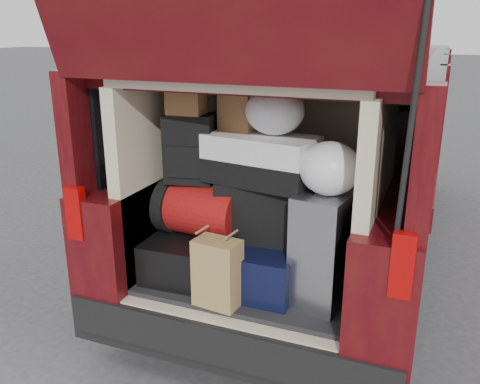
# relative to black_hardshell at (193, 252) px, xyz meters

# --- Properties ---
(ground) EXTENTS (80.00, 80.00, 0.00)m
(ground) POSITION_rel_black_hardshell_xyz_m (0.39, -0.12, -0.67)
(ground) COLOR #363639
(ground) RESTS_ON ground
(minivan) EXTENTS (1.90, 5.35, 2.77)m
(minivan) POSITION_rel_black_hardshell_xyz_m (0.39, 1.73, 0.24)
(minivan) COLOR black
(minivan) RESTS_ON ground
(load_floor) EXTENTS (1.24, 1.05, 0.55)m
(load_floor) POSITION_rel_black_hardshell_xyz_m (0.39, 0.15, -0.40)
(load_floor) COLOR black
(load_floor) RESTS_ON ground
(black_hardshell) EXTENTS (0.47, 0.63, 0.24)m
(black_hardshell) POSITION_rel_black_hardshell_xyz_m (0.00, 0.00, 0.00)
(black_hardshell) COLOR black
(black_hardshell) RESTS_ON load_floor
(navy_hardshell) EXTENTS (0.49, 0.60, 0.26)m
(navy_hardshell) POSITION_rel_black_hardshell_xyz_m (0.44, 0.02, 0.01)
(navy_hardshell) COLOR black
(navy_hardshell) RESTS_ON load_floor
(silver_roller) EXTENTS (0.32, 0.45, 0.62)m
(silver_roller) POSITION_rel_black_hardshell_xyz_m (0.83, -0.03, 0.19)
(silver_roller) COLOR silver
(silver_roller) RESTS_ON load_floor
(kraft_bag) EXTENTS (0.26, 0.18, 0.38)m
(kraft_bag) POSITION_rel_black_hardshell_xyz_m (0.31, -0.31, 0.07)
(kraft_bag) COLOR olive
(kraft_bag) RESTS_ON load_floor
(red_duffel) EXTENTS (0.52, 0.37, 0.32)m
(red_duffel) POSITION_rel_black_hardshell_xyz_m (0.06, 0.02, 0.28)
(red_duffel) COLOR #A0130E
(red_duffel) RESTS_ON black_hardshell
(black_soft_case) EXTENTS (0.49, 0.31, 0.34)m
(black_soft_case) POSITION_rel_black_hardshell_xyz_m (0.42, 0.06, 0.31)
(black_soft_case) COLOR black
(black_soft_case) RESTS_ON navy_hardshell
(backpack) EXTENTS (0.31, 0.22, 0.40)m
(backpack) POSITION_rel_black_hardshell_xyz_m (-0.01, 0.02, 0.65)
(backpack) COLOR black
(backpack) RESTS_ON red_duffel
(twotone_duffel) EXTENTS (0.65, 0.41, 0.27)m
(twotone_duffel) POSITION_rel_black_hardshell_xyz_m (0.42, 0.05, 0.62)
(twotone_duffel) COLOR white
(twotone_duffel) RESTS_ON black_soft_case
(grocery_sack_lower) EXTENTS (0.21, 0.18, 0.18)m
(grocery_sack_lower) POSITION_rel_black_hardshell_xyz_m (-0.02, 0.02, 0.94)
(grocery_sack_lower) COLOR brown
(grocery_sack_lower) RESTS_ON backpack
(grocery_sack_upper) EXTENTS (0.24, 0.21, 0.21)m
(grocery_sack_upper) POSITION_rel_black_hardshell_xyz_m (0.26, 0.14, 0.86)
(grocery_sack_upper) COLOR brown
(grocery_sack_upper) RESTS_ON twotone_duffel
(plastic_bag_center) EXTENTS (0.36, 0.34, 0.26)m
(plastic_bag_center) POSITION_rel_black_hardshell_xyz_m (0.49, 0.08, 0.89)
(plastic_bag_center) COLOR white
(plastic_bag_center) RESTS_ON twotone_duffel
(plastic_bag_right) EXTENTS (0.32, 0.30, 0.28)m
(plastic_bag_right) POSITION_rel_black_hardshell_xyz_m (0.84, -0.07, 0.64)
(plastic_bag_right) COLOR white
(plastic_bag_right) RESTS_ON silver_roller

